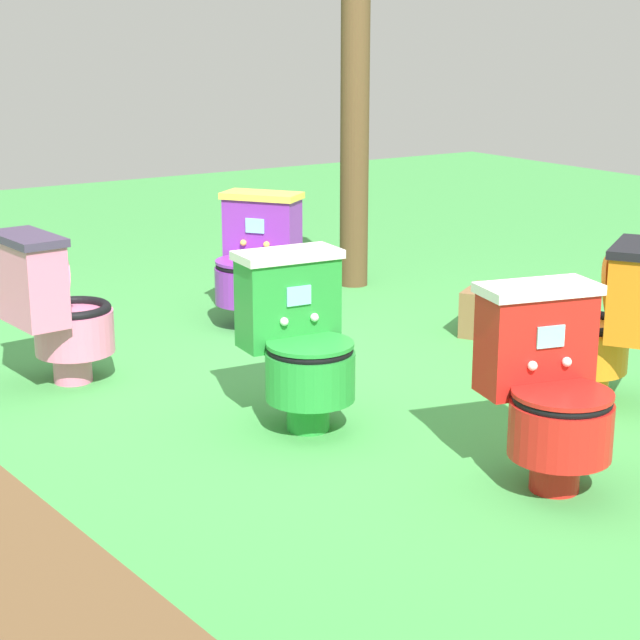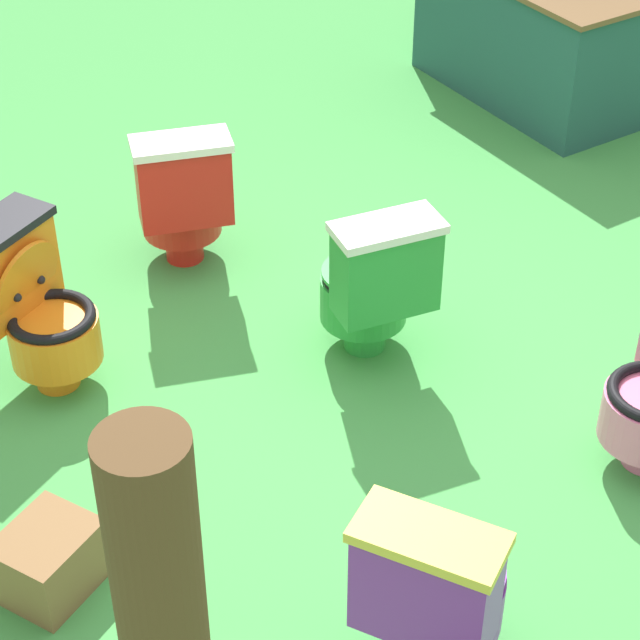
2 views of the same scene
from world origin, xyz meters
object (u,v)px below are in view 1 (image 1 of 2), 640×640
(toilet_orange, at_px, (609,321))
(toilet_green, at_px, (300,340))
(toilet_purple, at_px, (255,259))
(wooden_post, at_px, (355,145))
(toilet_pink, at_px, (54,307))
(toilet_red, at_px, (549,387))
(small_crate, at_px, (492,312))

(toilet_orange, xyz_separation_m, toilet_green, (0.51, 1.28, -0.00))
(toilet_purple, relative_size, wooden_post, 0.41)
(toilet_pink, height_order, toilet_green, same)
(toilet_pink, height_order, toilet_red, same)
(toilet_pink, height_order, toilet_purple, same)
(toilet_purple, xyz_separation_m, toilet_orange, (-1.99, -0.65, 0.00))
(toilet_red, bearing_deg, wooden_post, -98.27)
(toilet_green, distance_m, wooden_post, 2.59)
(toilet_green, relative_size, small_crate, 2.25)
(toilet_pink, bearing_deg, small_crate, 73.18)
(toilet_orange, relative_size, small_crate, 2.25)
(wooden_post, distance_m, small_crate, 1.56)
(toilet_pink, distance_m, wooden_post, 2.52)
(toilet_pink, relative_size, toilet_green, 1.00)
(toilet_purple, distance_m, toilet_orange, 2.09)
(small_crate, bearing_deg, toilet_orange, 164.00)
(toilet_green, relative_size, wooden_post, 0.41)
(toilet_green, height_order, wooden_post, wooden_post)
(small_crate, bearing_deg, toilet_pink, 78.45)
(toilet_purple, bearing_deg, toilet_red, 139.31)
(toilet_orange, distance_m, toilet_green, 1.38)
(wooden_post, xyz_separation_m, small_crate, (-1.35, 0.03, -0.77))
(toilet_orange, distance_m, small_crate, 1.17)
(toilet_red, relative_size, wooden_post, 0.41)
(small_crate, bearing_deg, wooden_post, -1.41)
(toilet_pink, relative_size, small_crate, 2.25)
(toilet_green, xyz_separation_m, toilet_red, (-1.00, -0.43, 0.00))
(toilet_red, bearing_deg, small_crate, -112.36)
(wooden_post, bearing_deg, toilet_red, 157.81)
(toilet_purple, relative_size, toilet_green, 1.00)
(toilet_purple, height_order, toilet_orange, same)
(toilet_green, xyz_separation_m, small_crate, (0.59, -1.60, -0.24))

